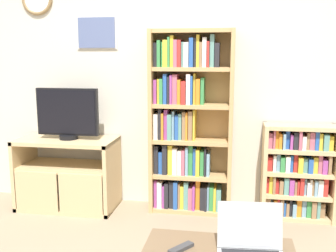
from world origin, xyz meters
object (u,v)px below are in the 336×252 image
at_px(bookshelf_short, 297,172).
at_px(television, 68,114).
at_px(remote_near_laptop, 181,248).
at_px(tv_stand, 67,174).
at_px(laptop, 251,245).
at_px(bookshelf_tall, 187,126).

bearing_deg(bookshelf_short, television, -176.79).
distance_m(television, remote_near_laptop, 2.10).
relative_size(television, remote_near_laptop, 3.92).
xyz_separation_m(tv_stand, television, (0.03, 0.02, 0.59)).
xyz_separation_m(television, remote_near_laptop, (1.32, -1.57, -0.47)).
bearing_deg(bookshelf_short, laptop, -105.89).
relative_size(tv_stand, bookshelf_short, 1.09).
distance_m(television, bookshelf_tall, 1.15).
bearing_deg(tv_stand, remote_near_laptop, -49.12).
bearing_deg(laptop, tv_stand, 132.82).
relative_size(bookshelf_tall, laptop, 4.76).
bearing_deg(bookshelf_tall, remote_near_laptop, -83.90).
bearing_deg(laptop, television, 132.09).
distance_m(laptop, remote_near_laptop, 0.37).
bearing_deg(bookshelf_tall, television, -173.63).
bearing_deg(television, tv_stand, -146.82).
distance_m(bookshelf_tall, remote_near_laptop, 1.74).
bearing_deg(television, laptop, -43.16).
xyz_separation_m(television, laptop, (1.68, -1.58, -0.41)).
bearing_deg(tv_stand, laptop, -42.42).
xyz_separation_m(bookshelf_tall, remote_near_laptop, (0.18, -1.69, -0.36)).
bearing_deg(bookshelf_short, tv_stand, -176.40).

